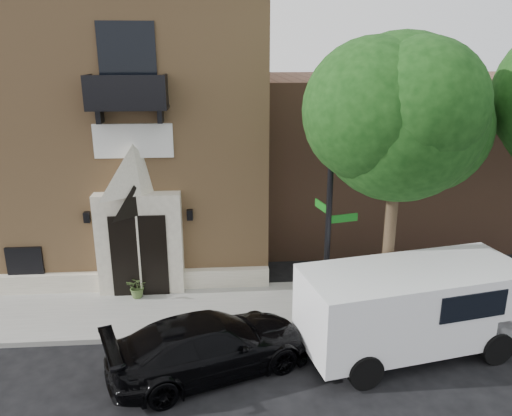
{
  "coord_description": "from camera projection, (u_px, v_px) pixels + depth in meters",
  "views": [
    {
      "loc": [
        1.5,
        -11.76,
        7.46
      ],
      "look_at": [
        2.53,
        2.0,
        3.05
      ],
      "focal_mm": 35.0,
      "sensor_mm": 36.0,
      "label": 1
    }
  ],
  "objects": [
    {
      "name": "church",
      "position": [
        102.0,
        126.0,
        19.26
      ],
      "size": [
        12.2,
        11.01,
        9.3
      ],
      "color": "tan",
      "rests_on": "ground"
    },
    {
      "name": "street_sign",
      "position": [
        329.0,
        222.0,
        13.2
      ],
      "size": [
        1.04,
        0.91,
        5.82
      ],
      "rotation": [
        0.0,
        0.0,
        0.23
      ],
      "color": "black",
      "rests_on": "sidewalk"
    },
    {
      "name": "neighbour_building",
      "position": [
        460.0,
        151.0,
        21.76
      ],
      "size": [
        18.0,
        8.0,
        6.4
      ],
      "primitive_type": "cube",
      "color": "brown",
      "rests_on": "ground"
    },
    {
      "name": "sidewalk",
      "position": [
        206.0,
        310.0,
        14.81
      ],
      "size": [
        42.0,
        3.0,
        0.15
      ],
      "primitive_type": "cube",
      "color": "gray",
      "rests_on": "ground"
    },
    {
      "name": "street_tree_left",
      "position": [
        402.0,
        117.0,
        12.3
      ],
      "size": [
        4.97,
        4.38,
        7.77
      ],
      "color": "#38281C",
      "rests_on": "sidewalk"
    },
    {
      "name": "cargo_van",
      "position": [
        419.0,
        305.0,
        12.62
      ],
      "size": [
        5.93,
        3.27,
        2.29
      ],
      "rotation": [
        0.0,
        0.0,
        0.19
      ],
      "color": "white",
      "rests_on": "ground"
    },
    {
      "name": "dumpster",
      "position": [
        385.0,
        297.0,
        14.16
      ],
      "size": [
        1.96,
        1.4,
        1.16
      ],
      "rotation": [
        0.0,
        0.0,
        0.24
      ],
      "color": "#0F3917",
      "rests_on": "sidewalk"
    },
    {
      "name": "pedestrian_near",
      "position": [
        379.0,
        287.0,
        14.12
      ],
      "size": [
        0.78,
        0.73,
        1.79
      ],
      "primitive_type": "imported",
      "rotation": [
        0.0,
        0.0,
        3.77
      ],
      "color": "black",
      "rests_on": "sidewalk"
    },
    {
      "name": "black_sedan",
      "position": [
        210.0,
        345.0,
        11.92
      ],
      "size": [
        5.28,
        3.58,
        1.42
      ],
      "primitive_type": "imported",
      "rotation": [
        0.0,
        0.0,
        1.93
      ],
      "color": "black",
      "rests_on": "ground"
    },
    {
      "name": "ground",
      "position": [
        167.0,
        341.0,
        13.33
      ],
      "size": [
        120.0,
        120.0,
        0.0
      ],
      "primitive_type": "plane",
      "color": "black",
      "rests_on": "ground"
    },
    {
      "name": "fire_hydrant",
      "position": [
        401.0,
        304.0,
        14.06
      ],
      "size": [
        0.51,
        0.4,
        0.89
      ],
      "color": "#AE000B",
      "rests_on": "sidewalk"
    },
    {
      "name": "planter",
      "position": [
        138.0,
        287.0,
        15.3
      ],
      "size": [
        0.75,
        0.69,
        0.71
      ],
      "primitive_type": "imported",
      "rotation": [
        0.0,
        0.0,
        -0.25
      ],
      "color": "#4E6734",
      "rests_on": "sidewalk"
    }
  ]
}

